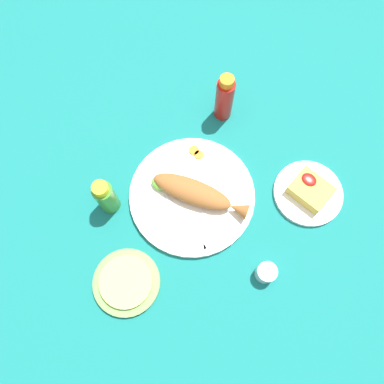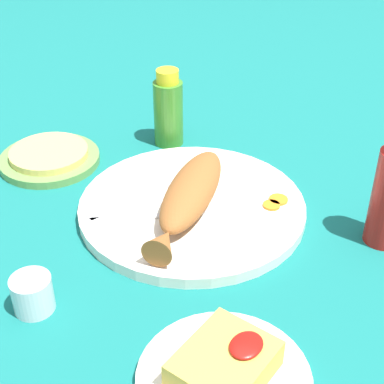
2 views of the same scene
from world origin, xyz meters
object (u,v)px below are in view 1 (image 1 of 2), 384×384
fork_near (205,223)px  fork_far (187,226)px  hot_sauce_bottle_green (106,197)px  side_plate_fries (308,193)px  main_plate (192,195)px  fried_fish (197,193)px  tortilla_plate (127,282)px  salt_cup (266,273)px  hot_sauce_bottle_red (224,98)px

fork_near → fork_far: bearing=-84.5°
fork_far → hot_sauce_bottle_green: size_ratio=1.25×
fork_near → hot_sauce_bottle_green: bearing=-106.7°
side_plate_fries → main_plate: bearing=42.8°
fried_fish → hot_sauce_bottle_green: bearing=26.2°
tortilla_plate → salt_cup: bearing=-134.9°
hot_sauce_bottle_red → fork_far: bearing=115.2°
hot_sauce_bottle_green → tortilla_plate: 0.23m
side_plate_fries → hot_sauce_bottle_red: bearing=-6.8°
side_plate_fries → tortilla_plate: bearing=67.8°
salt_cup → fried_fish: bearing=-8.4°
tortilla_plate → hot_sauce_bottle_red: bearing=-75.9°
hot_sauce_bottle_red → tortilla_plate: bearing=104.1°
fork_near → fork_far: (0.03, 0.04, 0.00)m
tortilla_plate → fork_far: bearing=-95.4°
hot_sauce_bottle_red → tortilla_plate: (-0.14, 0.56, -0.07)m
fork_near → tortilla_plate: 0.26m
fork_near → tortilla_plate: fork_near is taller
fried_fish → hot_sauce_bottle_red: size_ratio=1.60×
salt_cup → side_plate_fries: salt_cup is taller
main_plate → salt_cup: 0.29m
fork_near → fork_far: 0.05m
fork_near → side_plate_fries: (-0.16, -0.26, -0.01)m
fork_far → hot_sauce_bottle_red: size_ratio=1.05×
main_plate → tortilla_plate: size_ratio=2.00×
fork_near → hot_sauce_bottle_red: (0.19, -0.31, 0.06)m
fork_near → hot_sauce_bottle_red: bearing=166.7°
hot_sauce_bottle_red → salt_cup: 0.50m
main_plate → fried_fish: bearing=-160.3°
tortilla_plate → main_plate: bearing=-84.0°
main_plate → salt_cup: (-0.29, 0.04, 0.01)m
fork_near → side_plate_fries: size_ratio=0.72×
fork_far → tortilla_plate: 0.22m
salt_cup → fork_near: bearing=1.1°
fork_near → hot_sauce_bottle_red: hot_sauce_bottle_red is taller
hot_sauce_bottle_red → fork_near: bearing=122.2°
hot_sauce_bottle_red → hot_sauce_bottle_green: size_ratio=1.19×
fried_fish → fork_near: fried_fish is taller
main_plate → hot_sauce_bottle_green: size_ratio=2.44×
main_plate → side_plate_fries: (-0.24, -0.22, -0.00)m
main_plate → fork_far: (-0.05, 0.08, 0.01)m
fork_far → tortilla_plate: size_ratio=1.03×
side_plate_fries → hot_sauce_bottle_green: bearing=44.8°
hot_sauce_bottle_red → tortilla_plate: 0.58m
fried_fish → fork_near: bearing=127.1°
fork_far → main_plate: bearing=138.3°
hot_sauce_bottle_green → hot_sauce_bottle_red: bearing=-95.9°
side_plate_fries → tortilla_plate: 0.56m
main_plate → fried_fish: 0.04m
hot_sauce_bottle_red → hot_sauce_bottle_green: hot_sauce_bottle_red is taller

